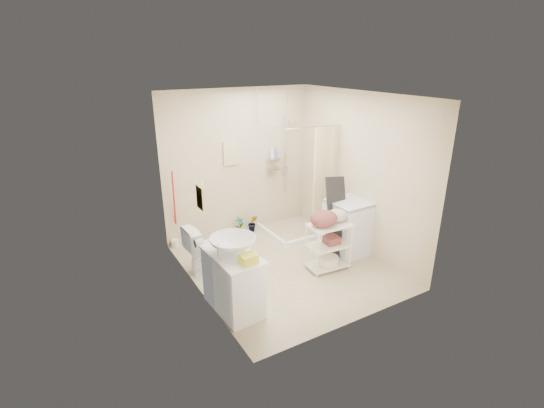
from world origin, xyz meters
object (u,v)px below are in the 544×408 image
at_px(washing_machine, 348,227).
at_px(vanity, 233,282).
at_px(laundry_rack, 329,242).
at_px(toilet, 210,247).

bearing_deg(washing_machine, vanity, -169.75).
bearing_deg(washing_machine, laundry_rack, -158.45).
height_order(toilet, laundry_rack, laundry_rack).
height_order(washing_machine, laundry_rack, washing_machine).
bearing_deg(vanity, washing_machine, 8.26).
bearing_deg(laundry_rack, washing_machine, 26.91).
distance_m(toilet, laundry_rack, 1.81).
bearing_deg(vanity, toilet, 80.33).
relative_size(vanity, laundry_rack, 1.02).
height_order(toilet, washing_machine, washing_machine).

